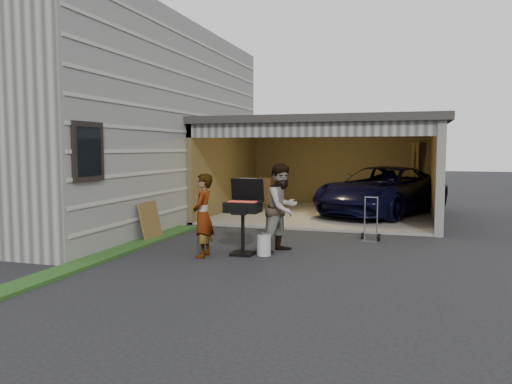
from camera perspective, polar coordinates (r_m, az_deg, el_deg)
ground at (r=9.50m, az=-3.07°, el=-7.51°), size 80.00×80.00×0.00m
house at (r=15.70m, az=-18.95°, el=7.27°), size 7.00×11.00×5.50m
groundcover_strip at (r=9.65m, az=-17.94°, el=-7.36°), size 0.50×8.00×0.06m
garage at (r=15.69m, az=8.18°, el=4.27°), size 6.80×6.30×2.90m
minivan at (r=15.68m, az=14.24°, el=-0.03°), size 4.26×5.72×1.44m
woman at (r=9.48m, az=-6.09°, el=-2.69°), size 0.45×0.62×1.59m
man at (r=9.92m, az=3.00°, el=-1.82°), size 0.96×1.05×1.76m
bbq_grill at (r=9.63m, az=-1.45°, el=-2.05°), size 0.66×0.58×1.47m
propane_tank at (r=9.64m, az=0.90°, el=-6.09°), size 0.35×0.35×0.40m
plywood_panel at (r=11.48m, az=-11.98°, el=-3.25°), size 0.22×0.78×0.86m
hand_truck at (r=11.43m, az=12.93°, el=-4.51°), size 0.42×0.34×0.99m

